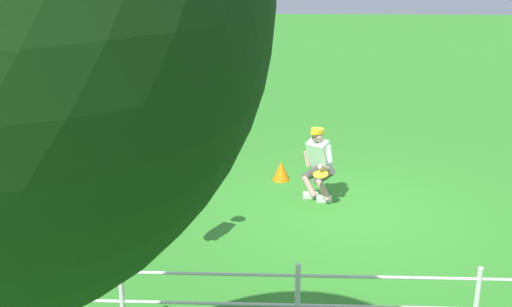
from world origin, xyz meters
The scene contains 7 objects.
ground_plane centered at (0.00, 0.00, 0.00)m, with size 60.00×60.00×0.00m, color #308127.
person centered at (0.54, -0.54, 0.70)m, with size 0.61×0.71×1.29m.
dog centered at (2.64, 1.59, 1.32)m, with size 0.53×0.95×0.55m.
frisbee_flying centered at (2.55, 1.42, 1.74)m, with size 0.22×0.22×0.02m, color #F44520.
frisbee_held centered at (0.53, -0.15, 0.61)m, with size 0.25×0.25×0.02m, color yellow.
fence centered at (0.00, 3.56, 0.54)m, with size 13.81×0.06×0.93m.
training_cone centered at (1.18, -1.49, 0.18)m, with size 0.33×0.33×0.36m, color orange.
Camera 1 is at (1.19, 9.88, 4.28)m, focal length 45.46 mm.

